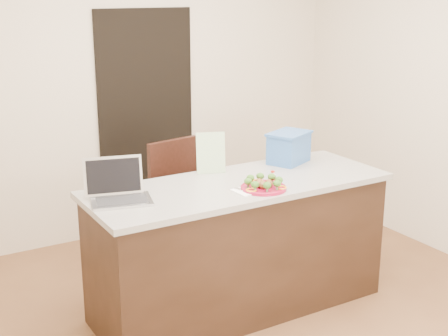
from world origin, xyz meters
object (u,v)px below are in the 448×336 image
chair (180,198)px  laptop (118,189)px  yogurt_bottle (273,177)px  blue_box (289,147)px  plate (263,188)px  napkin (247,191)px  island (239,246)px

chair → laptop: bearing=-147.4°
laptop → yogurt_bottle: bearing=4.3°
blue_box → plate: bearing=-164.6°
napkin → blue_box: 0.76m
plate → blue_box: blue_box is taller
chair → island: bearing=-96.8°
plate → yogurt_bottle: yogurt_bottle is taller
blue_box → chair: bearing=112.9°
blue_box → chair: blue_box is taller
island → chair: 0.81m
island → laptop: (-0.82, 0.08, 0.53)m
yogurt_bottle → laptop: 1.04m
yogurt_bottle → laptop: laptop is taller
laptop → blue_box: bearing=20.9°
island → chair: size_ratio=2.00×
chair → napkin: bearing=-100.7°
laptop → chair: size_ratio=0.40×
napkin → yogurt_bottle: (0.25, 0.08, 0.03)m
laptop → blue_box: 1.41m
laptop → blue_box: (1.40, 0.15, 0.05)m
island → napkin: bearing=-106.7°
blue_box → laptop: bearing=161.4°
yogurt_bottle → laptop: size_ratio=0.19×
plate → napkin: size_ratio=1.82×
chair → plate: bearing=-94.3°
plate → yogurt_bottle: (0.14, 0.10, 0.02)m
island → yogurt_bottle: size_ratio=26.52×
yogurt_bottle → laptop: (-1.02, 0.19, 0.04)m
plate → blue_box: bearing=40.0°
napkin → yogurt_bottle: bearing=17.6°
yogurt_bottle → chair: bearing=104.8°
blue_box → island: bearing=177.2°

